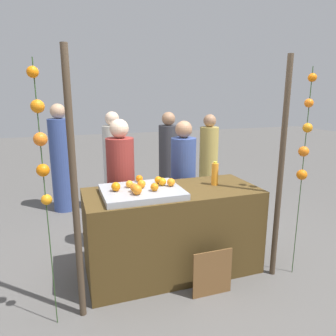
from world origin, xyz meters
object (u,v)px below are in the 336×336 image
Objects in this scene: chalkboard_sign at (212,273)px; vendor_left at (121,192)px; stall_counter at (173,231)px; orange_1 at (162,182)px; juice_bottle at (215,174)px; orange_0 at (154,187)px; vendor_right at (183,186)px.

vendor_left is (-0.62, 1.15, 0.52)m from chalkboard_sign.
vendor_left is (-0.42, 0.61, 0.29)m from stall_counter.
stall_counter is at bearing 0.44° from orange_1.
juice_bottle is 1.03m from chalkboard_sign.
orange_1 is 0.05× the size of vendor_left.
stall_counter is 0.62m from orange_0.
orange_0 is 0.82m from vendor_left.
juice_bottle is 0.17× the size of vendor_right.
orange_1 is 0.31× the size of juice_bottle.
orange_1 is (0.13, 0.15, 0.00)m from orange_0.
stall_counter is at bearing 31.66° from orange_0.
orange_1 is at bearing -176.65° from juice_bottle.
chalkboard_sign is 0.29× the size of vendor_left.
vendor_left is at bearing 124.55° from stall_counter.
vendor_right reaches higher than orange_1.
vendor_left reaches higher than stall_counter.
juice_bottle is (0.50, 0.03, 0.57)m from stall_counter.
orange_1 is at bearing -126.81° from vendor_right.
vendor_left is (-0.18, 0.76, -0.26)m from orange_0.
orange_0 reaches higher than stall_counter.
vendor_left reaches higher than chalkboard_sign.
juice_bottle is at bearing -32.21° from vendor_left.
vendor_left reaches higher than orange_0.
orange_0 reaches higher than chalkboard_sign.
orange_0 is 0.76m from juice_bottle.
vendor_left is at bearing 103.61° from orange_0.
orange_1 is 0.74m from vendor_left.
juice_bottle is 1.12m from vendor_left.
orange_1 is 0.05× the size of vendor_right.
vendor_left reaches higher than vendor_right.
chalkboard_sign is at bearing -59.62° from orange_1.
juice_bottle is at bearing 13.89° from orange_0.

